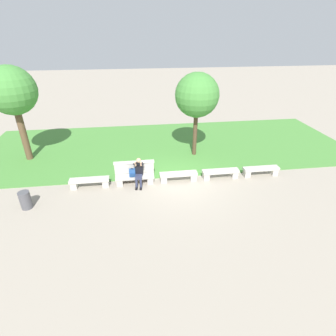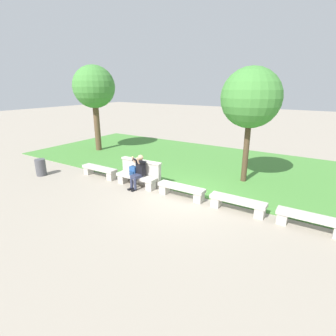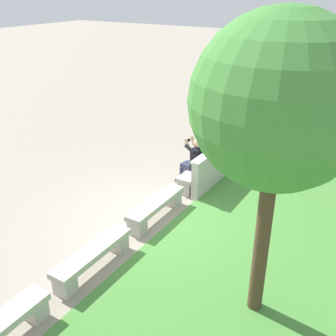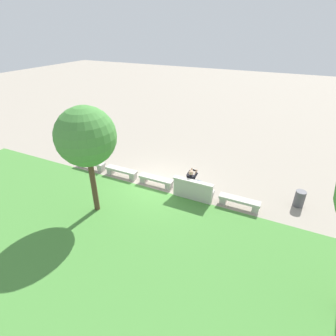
{
  "view_description": "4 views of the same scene",
  "coord_description": "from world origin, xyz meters",
  "px_view_note": "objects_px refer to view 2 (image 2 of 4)",
  "views": [
    {
      "loc": [
        -1.93,
        -10.68,
        6.52
      ],
      "look_at": [
        -0.51,
        -0.05,
        0.77
      ],
      "focal_mm": 28.0,
      "sensor_mm": 36.0,
      "label": 1
    },
    {
      "loc": [
        4.29,
        -7.62,
        3.9
      ],
      "look_at": [
        -0.48,
        -0.13,
        1.07
      ],
      "focal_mm": 28.0,
      "sensor_mm": 36.0,
      "label": 2
    },
    {
      "loc": [
        6.26,
        4.21,
        4.76
      ],
      "look_at": [
        -0.85,
        -0.21,
        0.86
      ],
      "focal_mm": 42.0,
      "sensor_mm": 36.0,
      "label": 3
    },
    {
      "loc": [
        -5.38,
        9.79,
        7.12
      ],
      "look_at": [
        -0.45,
        -0.45,
        0.88
      ],
      "focal_mm": 28.0,
      "sensor_mm": 36.0,
      "label": 4
    }
  ],
  "objects_px": {
    "bench_main": "(100,170)",
    "tree_behind_wall": "(251,98)",
    "bench_near": "(136,179)",
    "trash_bin": "(41,167)",
    "backpack": "(133,171)",
    "bench_far": "(237,203)",
    "person_photographer": "(139,170)",
    "tree_left_background": "(94,88)",
    "bench_mid": "(181,190)",
    "bench_end": "(310,220)"
  },
  "relations": [
    {
      "from": "tree_left_background",
      "to": "bench_near",
      "type": "bearing_deg",
      "value": -30.92
    },
    {
      "from": "bench_far",
      "to": "bench_main",
      "type": "bearing_deg",
      "value": 180.0
    },
    {
      "from": "tree_behind_wall",
      "to": "trash_bin",
      "type": "height_order",
      "value": "tree_behind_wall"
    },
    {
      "from": "bench_main",
      "to": "bench_far",
      "type": "height_order",
      "value": "same"
    },
    {
      "from": "bench_far",
      "to": "backpack",
      "type": "xyz_separation_m",
      "value": [
        -4.25,
        -0.03,
        0.33
      ]
    },
    {
      "from": "bench_end",
      "to": "tree_left_background",
      "type": "xyz_separation_m",
      "value": [
        -12.03,
        3.48,
        3.44
      ]
    },
    {
      "from": "bench_mid",
      "to": "tree_behind_wall",
      "type": "distance_m",
      "value": 4.44
    },
    {
      "from": "person_photographer",
      "to": "backpack",
      "type": "bearing_deg",
      "value": 171.37
    },
    {
      "from": "bench_mid",
      "to": "tree_behind_wall",
      "type": "bearing_deg",
      "value": 63.75
    },
    {
      "from": "bench_far",
      "to": "trash_bin",
      "type": "distance_m",
      "value": 8.67
    },
    {
      "from": "bench_mid",
      "to": "trash_bin",
      "type": "height_order",
      "value": "trash_bin"
    },
    {
      "from": "bench_mid",
      "to": "trash_bin",
      "type": "relative_size",
      "value": 2.38
    },
    {
      "from": "bench_mid",
      "to": "bench_far",
      "type": "height_order",
      "value": "same"
    },
    {
      "from": "bench_end",
      "to": "tree_behind_wall",
      "type": "relative_size",
      "value": 0.39
    },
    {
      "from": "bench_main",
      "to": "backpack",
      "type": "bearing_deg",
      "value": -0.87
    },
    {
      "from": "backpack",
      "to": "tree_behind_wall",
      "type": "xyz_separation_m",
      "value": [
        3.58,
        2.87,
        2.78
      ]
    },
    {
      "from": "bench_near",
      "to": "bench_far",
      "type": "height_order",
      "value": "same"
    },
    {
      "from": "bench_mid",
      "to": "person_photographer",
      "type": "distance_m",
      "value": 1.92
    },
    {
      "from": "bench_end",
      "to": "bench_far",
      "type": "bearing_deg",
      "value": 180.0
    },
    {
      "from": "tree_behind_wall",
      "to": "tree_left_background",
      "type": "bearing_deg",
      "value": 176.08
    },
    {
      "from": "person_photographer",
      "to": "trash_bin",
      "type": "relative_size",
      "value": 1.76
    },
    {
      "from": "person_photographer",
      "to": "tree_behind_wall",
      "type": "bearing_deg",
      "value": 41.78
    },
    {
      "from": "bench_far",
      "to": "person_photographer",
      "type": "distance_m",
      "value": 3.96
    },
    {
      "from": "bench_near",
      "to": "trash_bin",
      "type": "relative_size",
      "value": 2.38
    },
    {
      "from": "bench_main",
      "to": "tree_behind_wall",
      "type": "relative_size",
      "value": 0.39
    },
    {
      "from": "bench_near",
      "to": "trash_bin",
      "type": "distance_m",
      "value": 4.61
    },
    {
      "from": "backpack",
      "to": "tree_behind_wall",
      "type": "distance_m",
      "value": 5.36
    },
    {
      "from": "bench_mid",
      "to": "bench_main",
      "type": "bearing_deg",
      "value": 180.0
    },
    {
      "from": "backpack",
      "to": "tree_left_background",
      "type": "relative_size",
      "value": 0.09
    },
    {
      "from": "backpack",
      "to": "tree_left_background",
      "type": "bearing_deg",
      "value": 148.41
    },
    {
      "from": "bench_near",
      "to": "trash_bin",
      "type": "xyz_separation_m",
      "value": [
        -4.43,
        -1.27,
        0.08
      ]
    },
    {
      "from": "bench_main",
      "to": "tree_behind_wall",
      "type": "height_order",
      "value": "tree_behind_wall"
    },
    {
      "from": "backpack",
      "to": "bench_far",
      "type": "bearing_deg",
      "value": 0.4
    },
    {
      "from": "bench_far",
      "to": "tree_behind_wall",
      "type": "relative_size",
      "value": 0.39
    },
    {
      "from": "bench_end",
      "to": "backpack",
      "type": "bearing_deg",
      "value": -179.73
    },
    {
      "from": "bench_near",
      "to": "bench_end",
      "type": "distance_m",
      "value": 6.22
    },
    {
      "from": "bench_near",
      "to": "backpack",
      "type": "bearing_deg",
      "value": -164.02
    },
    {
      "from": "tree_behind_wall",
      "to": "bench_main",
      "type": "bearing_deg",
      "value": -152.85
    },
    {
      "from": "tree_left_background",
      "to": "trash_bin",
      "type": "height_order",
      "value": "tree_left_background"
    },
    {
      "from": "bench_far",
      "to": "trash_bin",
      "type": "height_order",
      "value": "trash_bin"
    },
    {
      "from": "bench_main",
      "to": "backpack",
      "type": "relative_size",
      "value": 4.18
    },
    {
      "from": "bench_mid",
      "to": "trash_bin",
      "type": "xyz_separation_m",
      "value": [
        -6.5,
        -1.27,
        0.08
      ]
    },
    {
      "from": "trash_bin",
      "to": "person_photographer",
      "type": "bearing_deg",
      "value": 14.42
    },
    {
      "from": "bench_end",
      "to": "person_photographer",
      "type": "height_order",
      "value": "person_photographer"
    },
    {
      "from": "backpack",
      "to": "trash_bin",
      "type": "xyz_separation_m",
      "value": [
        -4.33,
        -1.24,
        -0.25
      ]
    },
    {
      "from": "bench_mid",
      "to": "tree_left_background",
      "type": "height_order",
      "value": "tree_left_background"
    },
    {
      "from": "trash_bin",
      "to": "backpack",
      "type": "bearing_deg",
      "value": 15.98
    },
    {
      "from": "bench_far",
      "to": "tree_behind_wall",
      "type": "xyz_separation_m",
      "value": [
        -0.67,
        2.84,
        3.11
      ]
    },
    {
      "from": "bench_near",
      "to": "bench_mid",
      "type": "relative_size",
      "value": 1.0
    },
    {
      "from": "bench_near",
      "to": "bench_mid",
      "type": "xyz_separation_m",
      "value": [
        2.07,
        0.0,
        0.0
      ]
    }
  ]
}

